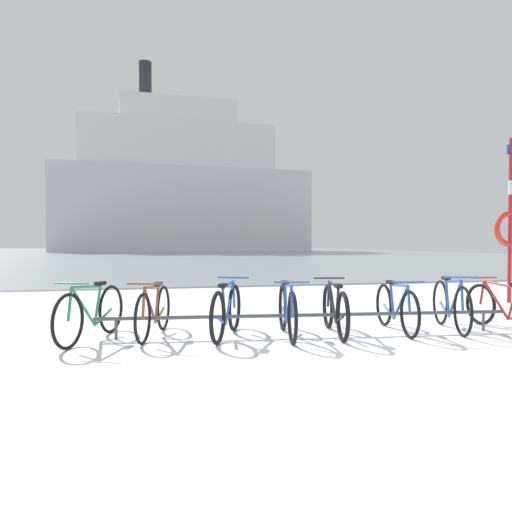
# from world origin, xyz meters

# --- Properties ---
(ground) EXTENTS (80.00, 132.00, 0.08)m
(ground) POSITION_xyz_m (0.00, 53.90, -0.04)
(ground) COLOR white
(bike_rack) EXTENTS (5.79, 0.67, 0.31)m
(bike_rack) POSITION_xyz_m (-0.26, 2.48, 0.27)
(bike_rack) COLOR #4C5156
(bike_rack) RESTS_ON ground
(bicycle_0) EXTENTS (0.77, 1.65, 0.81)m
(bicycle_0) POSITION_xyz_m (-3.17, 2.77, 0.37)
(bicycle_0) COLOR black
(bicycle_0) RESTS_ON ground
(bicycle_1) EXTENTS (0.61, 1.62, 0.77)m
(bicycle_1) POSITION_xyz_m (-2.36, 2.85, 0.35)
(bicycle_1) COLOR black
(bicycle_1) RESTS_ON ground
(bicycle_2) EXTENTS (0.72, 1.54, 0.80)m
(bicycle_2) POSITION_xyz_m (-1.39, 2.59, 0.36)
(bicycle_2) COLOR black
(bicycle_2) RESTS_ON ground
(bicycle_3) EXTENTS (0.46, 1.65, 0.80)m
(bicycle_3) POSITION_xyz_m (-0.58, 2.42, 0.36)
(bicycle_3) COLOR black
(bicycle_3) RESTS_ON ground
(bicycle_4) EXTENTS (0.50, 1.67, 0.78)m
(bicycle_4) POSITION_xyz_m (0.11, 2.42, 0.35)
(bicycle_4) COLOR black
(bicycle_4) RESTS_ON ground
(bicycle_5) EXTENTS (0.46, 1.66, 0.77)m
(bicycle_5) POSITION_xyz_m (1.07, 2.43, 0.35)
(bicycle_5) COLOR black
(bicycle_5) RESTS_ON ground
(bicycle_6) EXTENTS (0.62, 1.63, 0.82)m
(bicycle_6) POSITION_xyz_m (1.92, 2.36, 0.37)
(bicycle_6) COLOR black
(bicycle_6) RESTS_ON ground
(bicycle_7) EXTENTS (0.46, 1.65, 0.76)m
(bicycle_7) POSITION_xyz_m (2.67, 2.17, 0.34)
(bicycle_7) COLOR black
(bicycle_7) RESTS_ON ground
(rescue_post) EXTENTS (0.78, 0.12, 3.54)m
(rescue_post) POSITION_xyz_m (5.17, 4.95, 1.67)
(rescue_post) COLOR red
(rescue_post) RESTS_ON ground
(ferry_ship) EXTENTS (38.79, 12.50, 28.53)m
(ferry_ship) POSITION_xyz_m (3.15, 70.99, 9.58)
(ferry_ship) COLOR silver
(ferry_ship) RESTS_ON ground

